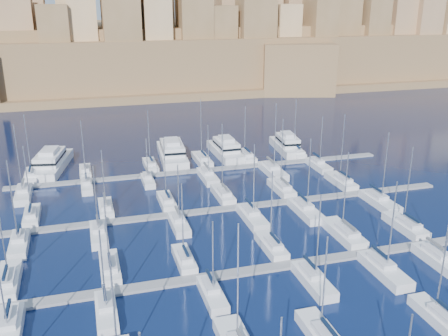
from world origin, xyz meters
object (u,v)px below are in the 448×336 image
object	(u,v)px
motor_yacht_c	(226,149)
motor_yacht_b	(172,152)
motor_yacht_a	(51,162)
sailboat_4	(438,317)
motor_yacht_d	(287,145)

from	to	relation	value
motor_yacht_c	motor_yacht_b	bearing A→B (deg)	174.44
motor_yacht_a	sailboat_4	bearing A→B (deg)	-57.30
motor_yacht_a	motor_yacht_b	size ratio (longest dim) A/B	1.02
sailboat_4	motor_yacht_d	world-z (taller)	sailboat_4
motor_yacht_a	motor_yacht_b	distance (m)	27.52
motor_yacht_c	motor_yacht_d	distance (m)	15.87
sailboat_4	motor_yacht_a	xyz separation A→B (m)	(-46.02, 71.69, 1.01)
motor_yacht_d	motor_yacht_b	bearing A→B (deg)	176.48
motor_yacht_a	motor_yacht_d	distance (m)	56.38
motor_yacht_b	motor_yacht_a	bearing A→B (deg)	-179.96
motor_yacht_b	motor_yacht_d	xyz separation A→B (m)	(28.83, -1.77, -0.00)
motor_yacht_a	motor_yacht_d	bearing A→B (deg)	-1.78
motor_yacht_c	motor_yacht_d	world-z (taller)	same
sailboat_4	motor_yacht_c	world-z (taller)	sailboat_4
sailboat_4	motor_yacht_b	size ratio (longest dim) A/B	0.61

